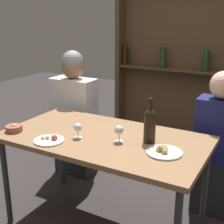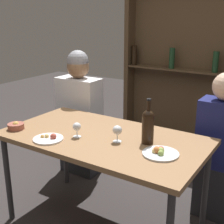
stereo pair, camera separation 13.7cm
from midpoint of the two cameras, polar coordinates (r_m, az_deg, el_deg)
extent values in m
plane|color=#332D2D|center=(2.63, 0.08, -19.86)|extent=(10.00, 10.00, 0.00)
cube|color=olive|center=(2.26, 0.09, -4.85)|extent=(1.47, 0.80, 0.04)
cylinder|color=#2D2D30|center=(2.61, -17.06, -11.67)|extent=(0.04, 0.04, 0.72)
cylinder|color=#2D2D30|center=(3.03, -7.24, -6.73)|extent=(0.04, 0.04, 0.72)
cylinder|color=#2D2D30|center=(2.48, 18.27, -13.41)|extent=(0.04, 0.04, 0.72)
cube|color=#4C3823|center=(3.95, 16.00, 8.69)|extent=(1.72, 0.02, 2.08)
cube|color=#4C3823|center=(4.18, 4.14, 9.77)|extent=(0.06, 0.18, 2.08)
cube|color=#4C3823|center=(3.86, 15.42, 7.23)|extent=(1.64, 0.18, 0.02)
cylinder|color=black|center=(4.13, 5.06, 10.30)|extent=(0.07, 0.07, 0.25)
cylinder|color=#19381E|center=(3.91, 11.91, 9.61)|extent=(0.07, 0.07, 0.25)
cylinder|color=#19381E|center=(3.78, 19.42, 8.64)|extent=(0.07, 0.07, 0.24)
cylinder|color=black|center=(2.12, 8.42, -3.24)|extent=(0.08, 0.08, 0.19)
sphere|color=black|center=(2.09, 8.53, -0.77)|extent=(0.08, 0.08, 0.08)
cylinder|color=black|center=(2.08, 8.60, 0.65)|extent=(0.03, 0.03, 0.11)
cylinder|color=black|center=(2.06, 8.67, 2.24)|extent=(0.03, 0.03, 0.01)
cylinder|color=silver|center=(2.25, -4.64, -4.52)|extent=(0.06, 0.06, 0.00)
cylinder|color=silver|center=(2.23, -4.66, -3.79)|extent=(0.01, 0.01, 0.06)
sphere|color=silver|center=(2.22, -4.69, -2.70)|extent=(0.06, 0.06, 0.06)
cylinder|color=silver|center=(2.16, 2.79, -5.41)|extent=(0.06, 0.06, 0.00)
cylinder|color=silver|center=(2.15, 2.80, -4.58)|extent=(0.01, 0.01, 0.06)
sphere|color=silver|center=(2.13, 2.82, -3.33)|extent=(0.06, 0.06, 0.06)
cylinder|color=silver|center=(2.00, 10.84, -7.52)|extent=(0.23, 0.23, 0.01)
sphere|color=#C67038|center=(1.99, 10.19, -6.91)|extent=(0.05, 0.05, 0.05)
sphere|color=#99B256|center=(1.96, 10.93, -7.44)|extent=(0.04, 0.04, 0.04)
sphere|color=#99B256|center=(1.99, 10.87, -7.01)|extent=(0.05, 0.05, 0.05)
sphere|color=#B74C3D|center=(2.01, 10.84, -6.80)|extent=(0.05, 0.05, 0.05)
sphere|color=#E5BC66|center=(1.99, 9.80, -7.05)|extent=(0.04, 0.04, 0.04)
cylinder|color=white|center=(2.22, -9.85, -4.90)|extent=(0.21, 0.21, 0.01)
sphere|color=#E5BC66|center=(2.23, -10.13, -4.38)|extent=(0.03, 0.03, 0.03)
sphere|color=gold|center=(2.23, -10.92, -4.43)|extent=(0.03, 0.03, 0.03)
sphere|color=#B74C3D|center=(2.20, -8.93, -4.47)|extent=(0.04, 0.04, 0.04)
cylinder|color=#995142|center=(2.47, -15.65, -2.56)|extent=(0.12, 0.12, 0.04)
sphere|color=gold|center=(2.46, -15.68, -2.24)|extent=(0.05, 0.05, 0.05)
cube|color=#26262B|center=(3.29, -4.54, -7.16)|extent=(0.40, 0.22, 0.45)
cube|color=white|center=(3.12, -4.76, 1.22)|extent=(0.44, 0.22, 0.55)
sphere|color=#8C6647|center=(3.04, -4.94, 8.18)|extent=(0.22, 0.22, 0.22)
sphere|color=gray|center=(3.03, -4.97, 9.29)|extent=(0.20, 0.20, 0.20)
cube|color=#26262B|center=(2.77, 19.78, -13.29)|extent=(0.32, 0.22, 0.45)
cube|color=navy|center=(2.57, 20.90, -3.79)|extent=(0.35, 0.22, 0.53)
camera|label=1|loc=(0.07, -88.29, 0.54)|focal=50.00mm
camera|label=2|loc=(0.07, 91.71, -0.54)|focal=50.00mm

